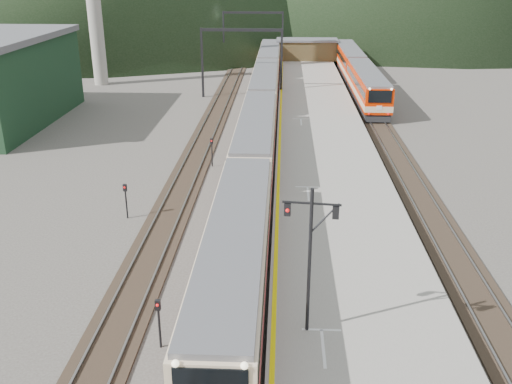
{
  "coord_description": "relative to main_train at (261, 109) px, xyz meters",
  "views": [
    {
      "loc": [
        2.08,
        -12.32,
        14.84
      ],
      "look_at": [
        0.53,
        19.64,
        2.0
      ],
      "focal_mm": 40.0,
      "sensor_mm": 36.0,
      "label": 1
    }
  ],
  "objects": [
    {
      "name": "second_train",
      "position": [
        11.5,
        20.87,
        -0.07
      ],
      "size": [
        2.76,
        37.68,
        3.37
      ],
      "color": "red",
      "rests_on": "track_second"
    },
    {
      "name": "short_signal_c",
      "position": [
        -7.55,
        -21.2,
        -0.52
      ],
      "size": [
        0.23,
        0.17,
        2.27
      ],
      "color": "black",
      "rests_on": "ground"
    },
    {
      "name": "track_far",
      "position": [
        -5.0,
        -1.05,
        -1.92
      ],
      "size": [
        2.6,
        200.0,
        0.23
      ],
      "color": "black",
      "rests_on": "ground"
    },
    {
      "name": "station_shed",
      "position": [
        5.6,
        36.95,
        0.59
      ],
      "size": [
        9.4,
        4.4,
        3.1
      ],
      "color": "#4C3E23",
      "rests_on": "platform"
    },
    {
      "name": "main_train",
      "position": [
        0.0,
        0.0,
        0.0
      ],
      "size": [
        2.87,
        78.8,
        3.51
      ],
      "color": "beige",
      "rests_on": "track_main"
    },
    {
      "name": "short_signal_a",
      "position": [
        -2.83,
        -33.96,
        -0.52
      ],
      "size": [
        0.22,
        0.17,
        2.27
      ],
      "color": "black",
      "rests_on": "ground"
    },
    {
      "name": "track_second",
      "position": [
        11.5,
        -1.05,
        -1.92
      ],
      "size": [
        2.6,
        200.0,
        0.23
      ],
      "color": "black",
      "rests_on": "ground"
    },
    {
      "name": "short_signal_b",
      "position": [
        -3.41,
        -11.14,
        -0.52
      ],
      "size": [
        0.22,
        0.17,
        2.27
      ],
      "color": "black",
      "rests_on": "ground"
    },
    {
      "name": "signal_mast",
      "position": [
        3.21,
        -33.85,
        2.81
      ],
      "size": [
        2.19,
        0.4,
        6.18
      ],
      "color": "black",
      "rests_on": "platform"
    },
    {
      "name": "track_main",
      "position": [
        0.0,
        -1.05,
        -1.92
      ],
      "size": [
        2.6,
        200.0,
        0.23
      ],
      "color": "black",
      "rests_on": "ground"
    },
    {
      "name": "gantry_far",
      "position": [
        -2.85,
        38.95,
        3.6
      ],
      "size": [
        9.55,
        0.25,
        8.0
      ],
      "color": "black",
      "rests_on": "ground"
    },
    {
      "name": "gantry_near",
      "position": [
        -2.85,
        13.95,
        3.6
      ],
      "size": [
        9.55,
        0.25,
        8.0
      ],
      "color": "black",
      "rests_on": "ground"
    },
    {
      "name": "platform",
      "position": [
        5.6,
        -3.05,
        -1.48
      ],
      "size": [
        8.0,
        100.0,
        1.0
      ],
      "primitive_type": "cube",
      "color": "gray",
      "rests_on": "ground"
    }
  ]
}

